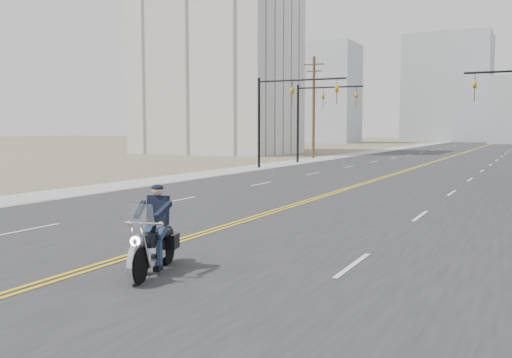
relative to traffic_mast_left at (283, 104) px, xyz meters
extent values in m
plane|color=#776D56|center=(8.98, -32.00, -4.94)|extent=(400.00, 400.00, 0.00)
cube|color=#303033|center=(8.98, 38.00, -4.93)|extent=(20.00, 200.00, 0.01)
cube|color=#A5A5A0|center=(-2.52, 38.00, -4.93)|extent=(3.00, 200.00, 0.01)
cylinder|color=black|center=(-2.02, 0.00, -1.44)|extent=(0.20, 0.20, 7.00)
cylinder|color=black|center=(1.48, 0.00, 1.76)|extent=(7.00, 0.14, 0.14)
imported|color=#BF8C0C|center=(0.78, 0.00, 1.11)|extent=(0.21, 0.26, 1.30)
imported|color=#BF8C0C|center=(4.28, 0.00, 1.11)|extent=(0.21, 0.26, 1.30)
imported|color=#BF8C0C|center=(13.68, 0.00, 1.11)|extent=(0.21, 0.26, 1.30)
cylinder|color=black|center=(-2.02, 8.00, -1.44)|extent=(0.20, 0.20, 7.00)
cylinder|color=black|center=(0.98, 8.00, 1.76)|extent=(6.00, 0.14, 0.14)
imported|color=#BF8C0C|center=(0.38, 8.00, 1.11)|extent=(0.21, 0.26, 1.30)
imported|color=#BF8C0C|center=(3.38, 8.00, 1.11)|extent=(0.21, 0.26, 1.30)
cylinder|color=brown|center=(-3.52, 16.00, 0.31)|extent=(0.30, 0.30, 10.50)
cube|color=brown|center=(-3.52, 16.00, 4.76)|extent=(2.20, 0.12, 0.12)
cube|color=brown|center=(-3.52, 16.00, 4.06)|extent=(1.60, 0.12, 0.12)
cube|color=silver|center=(-19.02, 23.00, 10.06)|extent=(18.00, 14.00, 30.00)
cube|color=#B7BCC6|center=(-26.02, 83.00, 6.06)|extent=(14.00, 12.00, 22.00)
cube|color=#ADB2B7|center=(-3.02, 108.00, 8.06)|extent=(20.00, 15.00, 26.00)
cube|color=#ADB2B7|center=(-41.02, 98.00, 3.06)|extent=(12.00, 12.00, 16.00)
camera|label=1|loc=(17.54, -40.02, -1.92)|focal=40.00mm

